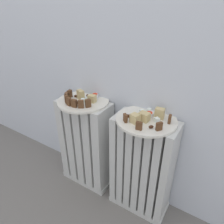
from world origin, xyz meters
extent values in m
plane|color=slate|center=(0.00, 0.00, 0.00)|extent=(6.00, 6.00, 0.00)
cube|color=silver|center=(-0.19, 0.28, 0.01)|extent=(0.33, 0.16, 0.03)
cube|color=silver|center=(-0.33, 0.28, 0.31)|extent=(0.05, 0.16, 0.56)
cube|color=silver|center=(-0.26, 0.28, 0.31)|extent=(0.05, 0.16, 0.56)
cube|color=silver|center=(-0.19, 0.28, 0.31)|extent=(0.05, 0.16, 0.56)
cube|color=silver|center=(-0.13, 0.28, 0.31)|extent=(0.05, 0.16, 0.56)
cube|color=silver|center=(-0.06, 0.28, 0.31)|extent=(0.05, 0.16, 0.56)
cube|color=silver|center=(0.19, 0.28, 0.01)|extent=(0.33, 0.16, 0.03)
cube|color=silver|center=(0.05, 0.28, 0.31)|extent=(0.04, 0.16, 0.56)
cube|color=silver|center=(0.10, 0.28, 0.31)|extent=(0.04, 0.16, 0.56)
cube|color=silver|center=(0.15, 0.28, 0.31)|extent=(0.04, 0.16, 0.56)
cube|color=silver|center=(0.19, 0.28, 0.31)|extent=(0.04, 0.16, 0.56)
cube|color=silver|center=(0.24, 0.28, 0.31)|extent=(0.04, 0.16, 0.56)
cube|color=silver|center=(0.29, 0.28, 0.31)|extent=(0.04, 0.16, 0.56)
cube|color=silver|center=(0.34, 0.28, 0.31)|extent=(0.04, 0.16, 0.56)
cylinder|color=silver|center=(-0.19, 0.28, 0.60)|extent=(0.29, 0.29, 0.01)
cylinder|color=silver|center=(0.19, 0.28, 0.60)|extent=(0.29, 0.29, 0.01)
cube|color=#56351E|center=(-0.29, 0.27, 0.63)|extent=(0.02, 0.03, 0.04)
cube|color=#56351E|center=(-0.27, 0.24, 0.63)|extent=(0.03, 0.03, 0.04)
cube|color=#56351E|center=(-0.25, 0.21, 0.63)|extent=(0.03, 0.03, 0.04)
cube|color=#56351E|center=(-0.22, 0.19, 0.63)|extent=(0.03, 0.02, 0.04)
cube|color=#56351E|center=(-0.18, 0.19, 0.63)|extent=(0.03, 0.02, 0.04)
cube|color=#56351E|center=(-0.14, 0.20, 0.63)|extent=(0.03, 0.03, 0.04)
cube|color=#56351E|center=(-0.12, 0.23, 0.63)|extent=(0.03, 0.03, 0.04)
cube|color=tan|center=(-0.14, 0.29, 0.63)|extent=(0.04, 0.04, 0.04)
cube|color=tan|center=(-0.22, 0.29, 0.63)|extent=(0.05, 0.04, 0.05)
cube|color=white|center=(-0.17, 0.29, 0.62)|extent=(0.03, 0.03, 0.02)
cube|color=white|center=(-0.18, 0.26, 0.62)|extent=(0.02, 0.02, 0.02)
ellipsoid|color=#3D1E0F|center=(-0.19, 0.22, 0.61)|extent=(0.03, 0.03, 0.01)
ellipsoid|color=#3D1E0F|center=(-0.26, 0.29, 0.61)|extent=(0.03, 0.03, 0.01)
ellipsoid|color=#3D1E0F|center=(-0.20, 0.33, 0.61)|extent=(0.03, 0.03, 0.02)
cylinder|color=white|center=(-0.16, 0.34, 0.62)|extent=(0.04, 0.04, 0.02)
cylinder|color=red|center=(-0.16, 0.34, 0.62)|extent=(0.03, 0.03, 0.01)
cube|color=#56351E|center=(0.12, 0.20, 0.63)|extent=(0.03, 0.03, 0.04)
cube|color=#56351E|center=(0.20, 0.17, 0.63)|extent=(0.03, 0.02, 0.04)
cube|color=#56351E|center=(0.28, 0.22, 0.63)|extent=(0.03, 0.03, 0.04)
cube|color=#56351E|center=(0.30, 0.30, 0.63)|extent=(0.02, 0.03, 0.04)
cube|color=tan|center=(0.16, 0.22, 0.63)|extent=(0.05, 0.04, 0.04)
cube|color=tan|center=(0.19, 0.26, 0.63)|extent=(0.05, 0.04, 0.04)
cube|color=tan|center=(0.24, 0.32, 0.63)|extent=(0.05, 0.04, 0.05)
cube|color=white|center=(0.18, 0.34, 0.62)|extent=(0.02, 0.02, 0.02)
cube|color=white|center=(0.15, 0.32, 0.62)|extent=(0.03, 0.03, 0.02)
cube|color=white|center=(0.25, 0.28, 0.62)|extent=(0.03, 0.03, 0.02)
ellipsoid|color=#3D1E0F|center=(0.11, 0.24, 0.61)|extent=(0.03, 0.03, 0.02)
ellipsoid|color=#3D1E0F|center=(0.24, 0.21, 0.61)|extent=(0.03, 0.03, 0.01)
cylinder|color=white|center=(0.19, 0.31, 0.62)|extent=(0.04, 0.04, 0.02)
cylinder|color=red|center=(0.19, 0.31, 0.62)|extent=(0.03, 0.03, 0.01)
cube|color=#B7B7BC|center=(0.13, 0.26, 0.61)|extent=(0.04, 0.06, 0.00)
cube|color=#B7B7BC|center=(0.16, 0.30, 0.61)|extent=(0.03, 0.03, 0.00)
camera|label=1|loc=(0.49, -0.51, 1.09)|focal=32.33mm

